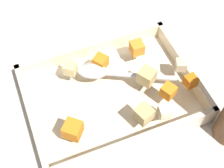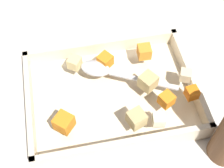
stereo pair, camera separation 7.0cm
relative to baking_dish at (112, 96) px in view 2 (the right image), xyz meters
The scene contains 13 objects.
ground_plane 0.02m from the baking_dish, behind, with size 4.00×4.00×0.00m, color beige.
baking_dish is the anchor object (origin of this frame).
carrot_chunk_mid_left 0.08m from the baking_dish, 92.70° to the left, with size 0.03×0.03×0.03m, color orange.
carrot_chunk_near_right 0.13m from the baking_dish, 31.42° to the right, with size 0.03×0.03×0.03m, color orange.
carrot_chunk_near_spoon 0.18m from the baking_dish, 19.49° to the right, with size 0.02×0.02×0.02m, color orange.
carrot_chunk_heap_side 0.15m from the baking_dish, 145.98° to the right, with size 0.03×0.03×0.03m, color orange.
carrot_chunk_under_handle 0.13m from the baking_dish, 38.09° to the left, with size 0.03×0.03×0.03m, color orange.
potato_chunk_near_left 0.11m from the baking_dish, 72.03° to the right, with size 0.03×0.03×0.03m, color tan.
potato_chunk_corner_se 0.09m from the baking_dish, ahead, with size 0.03×0.03×0.03m, color tan.
potato_chunk_corner_sw 0.14m from the baking_dish, 54.54° to the right, with size 0.02×0.02×0.02m, color beige.
potato_chunk_rim_edge 0.17m from the baking_dish, ahead, with size 0.02×0.02×0.02m, color beige.
potato_chunk_mid_right 0.11m from the baking_dish, 135.16° to the left, with size 0.03×0.03×0.03m, color #E0CC89.
serving_spoon 0.07m from the baking_dish, 110.28° to the left, with size 0.21×0.13×0.02m.
Camera 2 is at (-0.06, -0.39, 0.65)m, focal length 52.16 mm.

